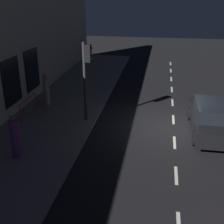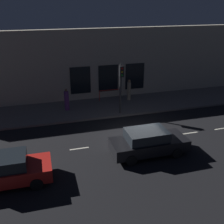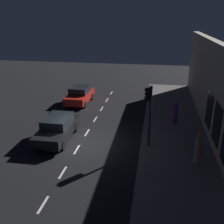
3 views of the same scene
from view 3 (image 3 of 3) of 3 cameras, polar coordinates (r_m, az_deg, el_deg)
The scene contains 9 objects.
ground_plane at distance 17.76m, azimuth -6.81°, elevation -6.67°, with size 60.00×60.00×0.00m, color black.
sidewalk at distance 17.16m, azimuth 13.85°, elevation -7.92°, with size 4.50×32.00×0.15m.
lane_centre_line at distance 16.92m, azimuth -7.76°, elevation -8.18°, with size 0.12×27.20×0.01m.
traffic_light at distance 16.09m, azimuth 8.07°, elevation 1.15°, with size 0.50×0.32×3.98m.
parked_car_0 at distance 25.42m, azimuth -7.11°, elevation 3.75°, with size 2.01×4.22×1.58m.
parked_car_1 at distance 18.23m, azimuth -11.90°, elevation -3.48°, with size 1.98×4.58×1.58m.
pedestrian_0 at distance 20.55m, azimuth 13.68°, elevation -0.24°, with size 0.41×0.41×1.81m.
pedestrian_1 at distance 15.44m, azimuth 18.31°, elevation -7.72°, with size 0.47×0.47×1.88m.
red_railing at distance 17.06m, azimuth 18.79°, elevation -5.66°, with size 0.05×1.99×0.97m.
Camera 3 is at (4.70, -15.09, 8.10)m, focal length 41.65 mm.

